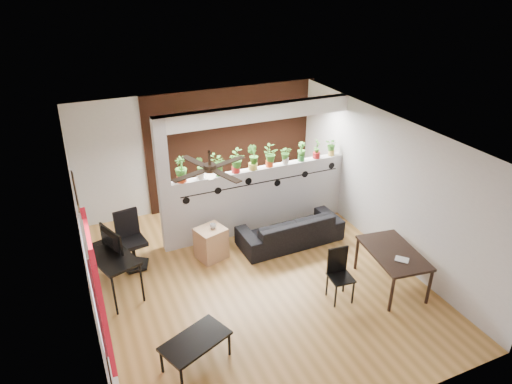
{
  "coord_description": "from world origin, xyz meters",
  "views": [
    {
      "loc": [
        -2.54,
        -5.88,
        4.89
      ],
      "look_at": [
        0.29,
        0.6,
        1.34
      ],
      "focal_mm": 32.0,
      "sensor_mm": 36.0,
      "label": 1
    }
  ],
  "objects_px": {
    "potted_plant_7": "(302,151)",
    "computer_desk": "(111,259)",
    "sofa": "(290,230)",
    "coffee_table": "(195,342)",
    "potted_plant_6": "(286,154)",
    "cup": "(213,226)",
    "office_chair": "(131,243)",
    "potted_plant_9": "(332,146)",
    "cube_shelf": "(211,243)",
    "folding_chair": "(339,270)",
    "potted_plant_5": "(270,155)",
    "dining_table": "(393,255)",
    "potted_plant_0": "(181,169)",
    "potted_plant_3": "(236,161)",
    "potted_plant_2": "(218,164)",
    "potted_plant_8": "(317,148)",
    "ceiling_fan": "(210,170)",
    "potted_plant_4": "(253,157)",
    "potted_plant_1": "(200,168)"
  },
  "relations": [
    {
      "from": "potted_plant_6",
      "to": "dining_table",
      "type": "height_order",
      "value": "potted_plant_6"
    },
    {
      "from": "cube_shelf",
      "to": "office_chair",
      "type": "xyz_separation_m",
      "value": [
        -1.37,
        0.32,
        0.16
      ]
    },
    {
      "from": "potted_plant_0",
      "to": "potted_plant_3",
      "type": "height_order",
      "value": "potted_plant_0"
    },
    {
      "from": "coffee_table",
      "to": "potted_plant_0",
      "type": "bearing_deg",
      "value": 76.69
    },
    {
      "from": "potted_plant_8",
      "to": "cup",
      "type": "distance_m",
      "value": 2.68
    },
    {
      "from": "ceiling_fan",
      "to": "cup",
      "type": "xyz_separation_m",
      "value": [
        0.38,
        1.2,
        -1.66
      ]
    },
    {
      "from": "potted_plant_4",
      "to": "folding_chair",
      "type": "bearing_deg",
      "value": -80.35
    },
    {
      "from": "potted_plant_5",
      "to": "cup",
      "type": "xyz_separation_m",
      "value": [
        -1.4,
        -0.6,
        -0.92
      ]
    },
    {
      "from": "potted_plant_2",
      "to": "potted_plant_3",
      "type": "height_order",
      "value": "potted_plant_3"
    },
    {
      "from": "potted_plant_3",
      "to": "potted_plant_5",
      "type": "height_order",
      "value": "potted_plant_3"
    },
    {
      "from": "potted_plant_4",
      "to": "potted_plant_2",
      "type": "bearing_deg",
      "value": 180.0
    },
    {
      "from": "cup",
      "to": "office_chair",
      "type": "bearing_deg",
      "value": 167.23
    },
    {
      "from": "potted_plant_4",
      "to": "potted_plant_7",
      "type": "height_order",
      "value": "potted_plant_4"
    },
    {
      "from": "potted_plant_2",
      "to": "computer_desk",
      "type": "height_order",
      "value": "potted_plant_2"
    },
    {
      "from": "ceiling_fan",
      "to": "potted_plant_1",
      "type": "distance_m",
      "value": 1.99
    },
    {
      "from": "potted_plant_5",
      "to": "computer_desk",
      "type": "xyz_separation_m",
      "value": [
        -3.23,
        -0.95,
        -0.89
      ]
    },
    {
      "from": "potted_plant_5",
      "to": "potted_plant_6",
      "type": "bearing_deg",
      "value": 0.0
    },
    {
      "from": "potted_plant_4",
      "to": "potted_plant_7",
      "type": "distance_m",
      "value": 1.05
    },
    {
      "from": "potted_plant_3",
      "to": "office_chair",
      "type": "distance_m",
      "value": 2.41
    },
    {
      "from": "potted_plant_5",
      "to": "potted_plant_9",
      "type": "height_order",
      "value": "potted_plant_5"
    },
    {
      "from": "cube_shelf",
      "to": "potted_plant_8",
      "type": "bearing_deg",
      "value": -3.21
    },
    {
      "from": "potted_plant_9",
      "to": "potted_plant_3",
      "type": "bearing_deg",
      "value": 180.0
    },
    {
      "from": "folding_chair",
      "to": "potted_plant_5",
      "type": "bearing_deg",
      "value": 91.63
    },
    {
      "from": "potted_plant_1",
      "to": "folding_chair",
      "type": "relative_size",
      "value": 0.44
    },
    {
      "from": "potted_plant_7",
      "to": "computer_desk",
      "type": "xyz_separation_m",
      "value": [
        -3.93,
        -0.95,
        -0.87
      ]
    },
    {
      "from": "potted_plant_8",
      "to": "computer_desk",
      "type": "bearing_deg",
      "value": -167.48
    },
    {
      "from": "potted_plant_0",
      "to": "folding_chair",
      "type": "distance_m",
      "value": 3.26
    },
    {
      "from": "sofa",
      "to": "cup",
      "type": "distance_m",
      "value": 1.57
    },
    {
      "from": "sofa",
      "to": "cube_shelf",
      "type": "relative_size",
      "value": 3.15
    },
    {
      "from": "sofa",
      "to": "coffee_table",
      "type": "xyz_separation_m",
      "value": [
        -2.56,
        -2.19,
        0.1
      ]
    },
    {
      "from": "coffee_table",
      "to": "cube_shelf",
      "type": "bearing_deg",
      "value": 66.7
    },
    {
      "from": "ceiling_fan",
      "to": "office_chair",
      "type": "height_order",
      "value": "ceiling_fan"
    },
    {
      "from": "potted_plant_9",
      "to": "office_chair",
      "type": "height_order",
      "value": "potted_plant_9"
    },
    {
      "from": "potted_plant_8",
      "to": "computer_desk",
      "type": "xyz_separation_m",
      "value": [
        -4.28,
        -0.95,
        -0.89
      ]
    },
    {
      "from": "folding_chair",
      "to": "cup",
      "type": "bearing_deg",
      "value": 127.96
    },
    {
      "from": "potted_plant_6",
      "to": "cup",
      "type": "bearing_deg",
      "value": -161.11
    },
    {
      "from": "potted_plant_5",
      "to": "potted_plant_9",
      "type": "distance_m",
      "value": 1.4
    },
    {
      "from": "potted_plant_5",
      "to": "sofa",
      "type": "relative_size",
      "value": 0.22
    },
    {
      "from": "potted_plant_3",
      "to": "cube_shelf",
      "type": "height_order",
      "value": "potted_plant_3"
    },
    {
      "from": "cup",
      "to": "potted_plant_2",
      "type": "bearing_deg",
      "value": 60.09
    },
    {
      "from": "potted_plant_5",
      "to": "cube_shelf",
      "type": "height_order",
      "value": "potted_plant_5"
    },
    {
      "from": "potted_plant_1",
      "to": "computer_desk",
      "type": "bearing_deg",
      "value": -152.44
    },
    {
      "from": "potted_plant_7",
      "to": "sofa",
      "type": "xyz_separation_m",
      "value": [
        -0.58,
        -0.72,
        -1.28
      ]
    },
    {
      "from": "cube_shelf",
      "to": "computer_desk",
      "type": "height_order",
      "value": "computer_desk"
    },
    {
      "from": "potted_plant_6",
      "to": "sofa",
      "type": "distance_m",
      "value": 1.47
    },
    {
      "from": "potted_plant_3",
      "to": "cube_shelf",
      "type": "distance_m",
      "value": 1.6
    },
    {
      "from": "potted_plant_0",
      "to": "potted_plant_7",
      "type": "xyz_separation_m",
      "value": [
        2.46,
        0.0,
        -0.05
      ]
    },
    {
      "from": "potted_plant_3",
      "to": "potted_plant_4",
      "type": "xyz_separation_m",
      "value": [
        0.35,
        0.0,
        0.02
      ]
    },
    {
      "from": "potted_plant_5",
      "to": "potted_plant_8",
      "type": "bearing_deg",
      "value": 0.0
    },
    {
      "from": "potted_plant_7",
      "to": "potted_plant_9",
      "type": "height_order",
      "value": "potted_plant_7"
    }
  ]
}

